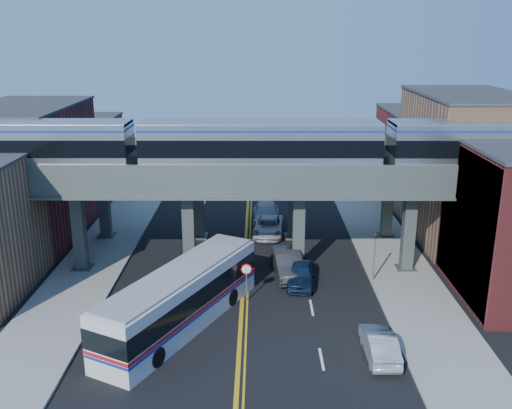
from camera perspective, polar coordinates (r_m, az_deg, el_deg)
ground at (r=35.47m, az=-1.53°, el=-11.74°), size 120.00×120.00×0.00m
sidewalk_west at (r=46.19m, az=-15.63°, el=-5.23°), size 5.00×70.00×0.16m
sidewalk_east at (r=45.67m, az=13.49°, el=-5.32°), size 5.00×70.00×0.16m
building_west_b at (r=52.28m, az=-21.78°, el=3.00°), size 8.00×14.00×11.00m
building_west_c at (r=64.52m, az=-17.48°, el=4.53°), size 8.00×10.00×8.00m
building_east_b at (r=51.42m, az=20.09°, el=3.53°), size 8.00×14.00×12.00m
building_east_c at (r=63.82m, az=16.15°, el=4.97°), size 8.00×10.00×9.00m
mural_panel at (r=39.56m, az=20.18°, el=-2.21°), size 0.10×9.50×9.50m
elevated_viaduct_near at (r=40.51m, az=-1.27°, el=1.85°), size 52.00×3.60×7.40m
elevated_viaduct_far at (r=47.30m, az=-1.06°, el=4.06°), size 52.00×3.60×7.40m
transit_train at (r=39.83m, az=0.43°, el=5.96°), size 51.24×3.22×3.75m
stop_sign at (r=37.37m, az=-0.96°, el=-7.17°), size 0.76×0.09×2.63m
traffic_signal at (r=40.74m, az=11.78°, el=-4.62°), size 0.15×0.18×4.10m
transit_bus at (r=34.65m, az=-7.52°, el=-9.33°), size 8.71×13.22×3.44m
car_lane_a at (r=40.24m, az=4.51°, el=-6.92°), size 2.36×4.75×1.56m
car_lane_b at (r=41.59m, az=3.17°, el=-5.88°), size 2.49×5.67×1.81m
car_lane_c at (r=49.57m, az=1.26°, el=-2.21°), size 2.89×5.58×1.50m
car_lane_d at (r=52.53m, az=1.04°, el=-0.96°), size 2.42×5.95×1.73m
car_parked_curb at (r=32.58m, az=12.25°, el=-13.49°), size 1.57×4.46×1.47m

